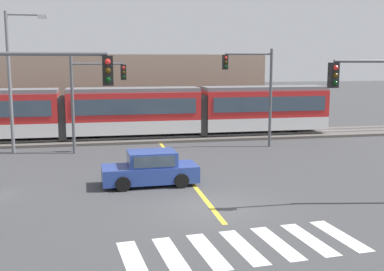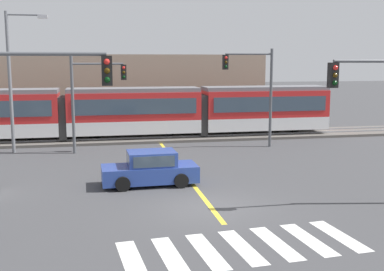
% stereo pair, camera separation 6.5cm
% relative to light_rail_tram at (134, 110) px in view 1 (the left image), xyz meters
% --- Properties ---
extents(ground_plane, '(200.00, 200.00, 0.00)m').
position_rel_light_rail_tram_xyz_m(ground_plane, '(1.59, -16.31, -2.05)').
color(ground_plane, '#3D3D3F').
extents(track_bed, '(120.00, 4.00, 0.18)m').
position_rel_light_rail_tram_xyz_m(track_bed, '(1.59, 0.01, -1.96)').
color(track_bed, '#56514C').
rests_on(track_bed, ground).
extents(rail_near, '(120.00, 0.08, 0.10)m').
position_rel_light_rail_tram_xyz_m(rail_near, '(1.59, -0.71, -1.82)').
color(rail_near, '#939399').
rests_on(rail_near, track_bed).
extents(rail_far, '(120.00, 0.08, 0.10)m').
position_rel_light_rail_tram_xyz_m(rail_far, '(1.59, 0.73, -1.82)').
color(rail_far, '#939399').
rests_on(rail_far, track_bed).
extents(light_rail_tram, '(28.00, 2.64, 3.43)m').
position_rel_light_rail_tram_xyz_m(light_rail_tram, '(0.00, 0.00, 0.00)').
color(light_rail_tram, silver).
rests_on(light_rail_tram, track_bed).
extents(crosswalk_stripe_0, '(0.81, 2.84, 0.01)m').
position_rel_light_rail_tram_xyz_m(crosswalk_stripe_0, '(-1.69, -20.52, -2.04)').
color(crosswalk_stripe_0, silver).
rests_on(crosswalk_stripe_0, ground).
extents(crosswalk_stripe_1, '(0.81, 2.84, 0.01)m').
position_rel_light_rail_tram_xyz_m(crosswalk_stripe_1, '(-0.60, -20.42, -2.04)').
color(crosswalk_stripe_1, silver).
rests_on(crosswalk_stripe_1, ground).
extents(crosswalk_stripe_2, '(0.81, 2.84, 0.01)m').
position_rel_light_rail_tram_xyz_m(crosswalk_stripe_2, '(0.50, -20.32, -2.04)').
color(crosswalk_stripe_2, silver).
rests_on(crosswalk_stripe_2, ground).
extents(crosswalk_stripe_3, '(0.81, 2.84, 0.01)m').
position_rel_light_rail_tram_xyz_m(crosswalk_stripe_3, '(1.59, -20.23, -2.04)').
color(crosswalk_stripe_3, silver).
rests_on(crosswalk_stripe_3, ground).
extents(crosswalk_stripe_4, '(0.81, 2.84, 0.01)m').
position_rel_light_rail_tram_xyz_m(crosswalk_stripe_4, '(2.69, -20.13, -2.04)').
color(crosswalk_stripe_4, silver).
rests_on(crosswalk_stripe_4, ground).
extents(crosswalk_stripe_5, '(0.81, 2.84, 0.01)m').
position_rel_light_rail_tram_xyz_m(crosswalk_stripe_5, '(3.79, -20.03, -2.04)').
color(crosswalk_stripe_5, silver).
rests_on(crosswalk_stripe_5, ground).
extents(crosswalk_stripe_6, '(0.81, 2.84, 0.01)m').
position_rel_light_rail_tram_xyz_m(crosswalk_stripe_6, '(4.88, -19.93, -2.04)').
color(crosswalk_stripe_6, silver).
rests_on(crosswalk_stripe_6, ground).
extents(lane_centre_line, '(0.20, 16.23, 0.01)m').
position_rel_light_rail_tram_xyz_m(lane_centre_line, '(1.59, -10.11, -2.04)').
color(lane_centre_line, gold).
rests_on(lane_centre_line, ground).
extents(sedan_crossing, '(4.24, 2.00, 1.52)m').
position_rel_light_rail_tram_xyz_m(sedan_crossing, '(-0.28, -12.47, -1.35)').
color(sedan_crossing, '#284293').
rests_on(sedan_crossing, ground).
extents(traffic_light_far_left, '(3.25, 0.38, 5.87)m').
position_rel_light_rail_tram_xyz_m(traffic_light_far_left, '(-2.81, -4.30, 1.74)').
color(traffic_light_far_left, '#515459').
rests_on(traffic_light_far_left, ground).
extents(traffic_light_far_right, '(3.25, 0.38, 6.20)m').
position_rel_light_rail_tram_xyz_m(traffic_light_far_right, '(7.26, -4.42, 2.05)').
color(traffic_light_far_right, '#515459').
rests_on(traffic_light_far_right, ground).
extents(traffic_light_near_left, '(3.75, 0.38, 6.06)m').
position_rel_light_rail_tram_xyz_m(traffic_light_near_left, '(-4.43, -18.34, 1.98)').
color(traffic_light_near_left, '#515459').
rests_on(traffic_light_near_left, ground).
extents(street_lamp_west, '(2.40, 0.28, 8.29)m').
position_rel_light_rail_tram_xyz_m(street_lamp_west, '(-7.24, -3.36, 2.70)').
color(street_lamp_west, slate).
rests_on(street_lamp_west, ground).
extents(building_backdrop_far, '(25.64, 6.00, 5.94)m').
position_rel_light_rail_tram_xyz_m(building_backdrop_far, '(-1.45, 8.14, 0.92)').
color(building_backdrop_far, gray).
rests_on(building_backdrop_far, ground).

